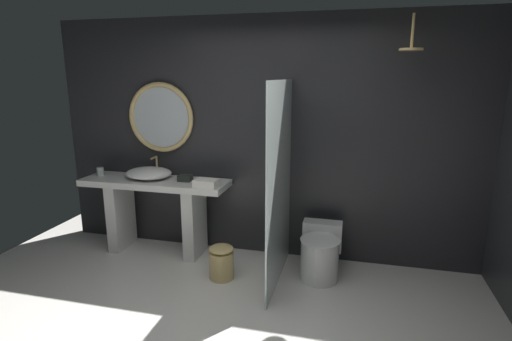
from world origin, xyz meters
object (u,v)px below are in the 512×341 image
tissue_box (185,178)px  rain_shower_head (411,46)px  waste_bin (221,262)px  vessel_sink (149,173)px  round_wall_mirror (161,118)px  folded_hand_towel (206,183)px  tumbler_cup (100,171)px  toilet (320,253)px

tissue_box → rain_shower_head: 2.59m
waste_bin → vessel_sink: bearing=154.9°
vessel_sink → rain_shower_head: (2.66, -0.12, 1.32)m
round_wall_mirror → waste_bin: round_wall_mirror is taller
tissue_box → folded_hand_towel: (0.31, -0.17, 0.01)m
round_wall_mirror → folded_hand_towel: size_ratio=3.19×
tissue_box → round_wall_mirror: round_wall_mirror is taller
vessel_sink → tumbler_cup: 0.62m
vessel_sink → waste_bin: bearing=-25.1°
rain_shower_head → toilet: size_ratio=0.54×
vessel_sink → round_wall_mirror: 0.64m
tumbler_cup → tissue_box: size_ratio=0.64×
vessel_sink → tumbler_cup: (-0.62, -0.00, -0.02)m
vessel_sink → waste_bin: 1.33m
waste_bin → folded_hand_towel: (-0.25, 0.30, 0.72)m
tumbler_cup → round_wall_mirror: (0.71, 0.19, 0.62)m
tumbler_cup → tissue_box: 1.07m
toilet → waste_bin: bearing=-163.7°
vessel_sink → tumbler_cup: bearing=-179.9°
vessel_sink → rain_shower_head: 2.97m
vessel_sink → toilet: size_ratio=0.91×
round_wall_mirror → folded_hand_towel: 0.99m
tissue_box → waste_bin: 1.02m
tumbler_cup → waste_bin: tumbler_cup is taller
vessel_sink → toilet: (1.96, -0.19, -0.66)m
rain_shower_head → waste_bin: 2.66m
round_wall_mirror → rain_shower_head: rain_shower_head is taller
tissue_box → waste_bin: (0.57, -0.47, -0.71)m
waste_bin → folded_hand_towel: 0.81m
rain_shower_head → folded_hand_towel: (-1.90, -0.05, -1.34)m
vessel_sink → tumbler_cup: vessel_sink is taller
rain_shower_head → toilet: 2.10m
tissue_box → round_wall_mirror: bearing=151.2°
round_wall_mirror → waste_bin: size_ratio=2.26×
tumbler_cup → tissue_box: (1.07, -0.00, -0.01)m
tissue_box → rain_shower_head: bearing=-3.1°
tumbler_cup → rain_shower_head: (3.28, -0.12, 1.33)m
toilet → waste_bin: 0.99m
rain_shower_head → toilet: bearing=-174.1°
round_wall_mirror → folded_hand_towel: bearing=-28.6°
rain_shower_head → tumbler_cup: bearing=177.9°
tissue_box → vessel_sink: bearing=179.6°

